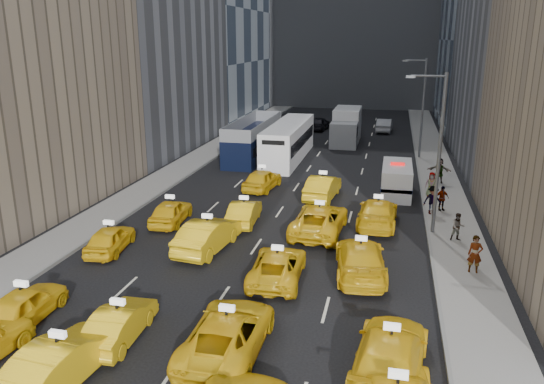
# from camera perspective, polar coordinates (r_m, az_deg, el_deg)

# --- Properties ---
(ground) EXTENTS (160.00, 160.00, 0.00)m
(ground) POSITION_cam_1_polar(r_m,az_deg,el_deg) (21.64, -7.16, -13.65)
(ground) COLOR black
(ground) RESTS_ON ground
(sidewalk_west) EXTENTS (3.00, 90.00, 0.15)m
(sidewalk_west) POSITION_cam_1_polar(r_m,az_deg,el_deg) (47.11, -8.94, 3.01)
(sidewalk_west) COLOR gray
(sidewalk_west) RESTS_ON ground
(sidewalk_east) EXTENTS (3.00, 90.00, 0.15)m
(sidewalk_east) POSITION_cam_1_polar(r_m,az_deg,el_deg) (44.03, 17.41, 1.51)
(sidewalk_east) COLOR gray
(sidewalk_east) RESTS_ON ground
(curb_west) EXTENTS (0.15, 90.00, 0.18)m
(curb_west) POSITION_cam_1_polar(r_m,az_deg,el_deg) (46.59, -7.28, 2.95)
(curb_west) COLOR slate
(curb_west) RESTS_ON ground
(curb_east) EXTENTS (0.15, 90.00, 0.18)m
(curb_east) POSITION_cam_1_polar(r_m,az_deg,el_deg) (43.92, 15.53, 1.65)
(curb_east) COLOR slate
(curb_east) RESTS_ON ground
(streetlight_near) EXTENTS (2.15, 0.22, 9.00)m
(streetlight_near) POSITION_cam_1_polar(r_m,az_deg,el_deg) (30.21, 17.38, 4.42)
(streetlight_near) COLOR #595B60
(streetlight_near) RESTS_ON ground
(streetlight_far) EXTENTS (2.15, 0.22, 9.00)m
(streetlight_far) POSITION_cam_1_polar(r_m,az_deg,el_deg) (49.94, 15.81, 9.00)
(streetlight_far) COLOR #595B60
(streetlight_far) RESTS_ON ground
(taxi_1) EXTENTS (2.14, 4.83, 1.54)m
(taxi_1) POSITION_cam_1_polar(r_m,az_deg,el_deg) (19.07, -21.74, -16.57)
(taxi_1) COLOR yellow
(taxi_1) RESTS_ON ground
(taxi_4) EXTENTS (1.80, 4.19, 1.41)m
(taxi_4) POSITION_cam_1_polar(r_m,az_deg,el_deg) (23.27, -25.11, -10.96)
(taxi_4) COLOR yellow
(taxi_4) RESTS_ON ground
(taxi_5) EXTENTS (1.56, 4.07, 1.32)m
(taxi_5) POSITION_cam_1_polar(r_m,az_deg,el_deg) (20.81, -16.08, -13.41)
(taxi_5) COLOR yellow
(taxi_5) RESTS_ON ground
(taxi_6) EXTENTS (2.54, 5.49, 1.52)m
(taxi_6) POSITION_cam_1_polar(r_m,az_deg,el_deg) (19.35, -4.80, -14.87)
(taxi_6) COLOR yellow
(taxi_6) RESTS_ON ground
(taxi_7) EXTENTS (2.81, 5.75, 1.61)m
(taxi_7) POSITION_cam_1_polar(r_m,az_deg,el_deg) (18.50, 12.58, -16.70)
(taxi_7) COLOR yellow
(taxi_7) RESTS_ON ground
(taxi_8) EXTENTS (2.10, 4.16, 1.36)m
(taxi_8) POSITION_cam_1_polar(r_m,az_deg,el_deg) (28.92, -17.02, -4.83)
(taxi_8) COLOR yellow
(taxi_8) RESTS_ON ground
(taxi_9) EXTENTS (2.35, 5.20, 1.66)m
(taxi_9) POSITION_cam_1_polar(r_m,az_deg,el_deg) (27.96, -6.92, -4.61)
(taxi_9) COLOR yellow
(taxi_9) RESTS_ON ground
(taxi_10) EXTENTS (2.50, 4.99, 1.36)m
(taxi_10) POSITION_cam_1_polar(r_m,az_deg,el_deg) (24.54, 0.60, -7.95)
(taxi_10) COLOR yellow
(taxi_10) RESTS_ON ground
(taxi_11) EXTENTS (2.90, 5.77, 1.61)m
(taxi_11) POSITION_cam_1_polar(r_m,az_deg,el_deg) (25.31, 9.48, -7.09)
(taxi_11) COLOR yellow
(taxi_11) RESTS_ON ground
(taxi_12) EXTENTS (2.04, 4.36, 1.44)m
(taxi_12) POSITION_cam_1_polar(r_m,az_deg,el_deg) (32.31, -10.84, -2.09)
(taxi_12) COLOR yellow
(taxi_12) RESTS_ON ground
(taxi_13) EXTENTS (1.78, 4.32, 1.39)m
(taxi_13) POSITION_cam_1_polar(r_m,az_deg,el_deg) (31.77, -3.01, -2.18)
(taxi_13) COLOR yellow
(taxi_13) RESTS_ON ground
(taxi_14) EXTENTS (2.93, 5.92, 1.61)m
(taxi_14) POSITION_cam_1_polar(r_m,az_deg,el_deg) (30.20, 5.11, -3.00)
(taxi_14) COLOR yellow
(taxi_14) RESTS_ON ground
(taxi_15) EXTENTS (2.37, 5.48, 1.57)m
(taxi_15) POSITION_cam_1_polar(r_m,az_deg,el_deg) (31.96, 11.29, -2.19)
(taxi_15) COLOR yellow
(taxi_15) RESTS_ON ground
(taxi_16) EXTENTS (2.33, 4.70, 1.54)m
(taxi_16) POSITION_cam_1_polar(r_m,az_deg,el_deg) (38.73, -1.06, 1.36)
(taxi_16) COLOR yellow
(taxi_16) RESTS_ON ground
(taxi_17) EXTENTS (2.15, 5.05, 1.62)m
(taxi_17) POSITION_cam_1_polar(r_m,az_deg,el_deg) (36.81, 5.47, 0.56)
(taxi_17) COLOR yellow
(taxi_17) RESTS_ON ground
(nypd_van) EXTENTS (2.58, 5.50, 2.28)m
(nypd_van) POSITION_cam_1_polar(r_m,az_deg,el_deg) (38.58, 13.25, 1.27)
(nypd_van) COLOR white
(nypd_van) RESTS_ON ground
(double_decker) EXTENTS (2.84, 11.95, 3.47)m
(double_decker) POSITION_cam_1_polar(r_m,az_deg,el_deg) (49.45, -1.99, 5.77)
(double_decker) COLOR black
(double_decker) RESTS_ON ground
(city_bus) EXTENTS (2.86, 12.81, 3.30)m
(city_bus) POSITION_cam_1_polar(r_m,az_deg,el_deg) (48.53, 1.79, 5.47)
(city_bus) COLOR white
(city_bus) RESTS_ON ground
(box_truck) EXTENTS (2.83, 7.83, 3.55)m
(box_truck) POSITION_cam_1_polar(r_m,az_deg,el_deg) (56.60, 8.00, 7.01)
(box_truck) COLOR silver
(box_truck) RESTS_ON ground
(misc_car_0) EXTENTS (1.58, 4.15, 1.35)m
(misc_car_0) POSITION_cam_1_polar(r_m,az_deg,el_deg) (44.94, 13.01, 2.93)
(misc_car_0) COLOR #95989C
(misc_car_0) RESTS_ON ground
(misc_car_1) EXTENTS (2.96, 5.55, 1.48)m
(misc_car_1) POSITION_cam_1_polar(r_m,az_deg,el_deg) (59.09, -0.50, 6.56)
(misc_car_1) COLOR black
(misc_car_1) RESTS_ON ground
(misc_car_2) EXTENTS (2.17, 4.85, 1.38)m
(misc_car_2) POSITION_cam_1_polar(r_m,az_deg,el_deg) (63.88, 8.02, 7.09)
(misc_car_2) COLOR gray
(misc_car_2) RESTS_ON ground
(misc_car_3) EXTENTS (2.42, 4.82, 1.58)m
(misc_car_3) POSITION_cam_1_polar(r_m,az_deg,el_deg) (64.52, 5.10, 7.36)
(misc_car_3) COLOR black
(misc_car_3) RESTS_ON ground
(misc_car_4) EXTENTS (1.89, 4.86, 1.58)m
(misc_car_4) POSITION_cam_1_polar(r_m,az_deg,el_deg) (64.25, 12.00, 7.04)
(misc_car_4) COLOR #929398
(misc_car_4) RESTS_ON ground
(pedestrian_0) EXTENTS (0.68, 0.46, 1.81)m
(pedestrian_0) POSITION_cam_1_polar(r_m,az_deg,el_deg) (26.57, 21.00, -6.26)
(pedestrian_0) COLOR gray
(pedestrian_0) RESTS_ON sidewalk_east
(pedestrian_1) EXTENTS (0.81, 0.55, 1.53)m
(pedestrian_1) POSITION_cam_1_polar(r_m,az_deg,el_deg) (30.36, 19.37, -3.57)
(pedestrian_1) COLOR gray
(pedestrian_1) RESTS_ON sidewalk_east
(pedestrian_2) EXTENTS (1.26, 0.81, 1.81)m
(pedestrian_2) POSITION_cam_1_polar(r_m,az_deg,el_deg) (34.35, 16.88, -0.83)
(pedestrian_2) COLOR gray
(pedestrian_2) RESTS_ON sidewalk_east
(pedestrian_3) EXTENTS (1.03, 0.78, 1.60)m
(pedestrian_3) POSITION_cam_1_polar(r_m,az_deg,el_deg) (35.25, 17.80, -0.64)
(pedestrian_3) COLOR gray
(pedestrian_3) RESTS_ON sidewalk_east
(pedestrian_4) EXTENTS (0.85, 0.48, 1.71)m
(pedestrian_4) POSITION_cam_1_polar(r_m,az_deg,el_deg) (38.14, 16.76, 0.79)
(pedestrian_4) COLOR gray
(pedestrian_4) RESTS_ON sidewalk_east
(pedestrian_5) EXTENTS (1.82, 0.84, 1.90)m
(pedestrian_5) POSITION_cam_1_polar(r_m,az_deg,el_deg) (41.93, 17.55, 2.22)
(pedestrian_5) COLOR gray
(pedestrian_5) RESTS_ON sidewalk_east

